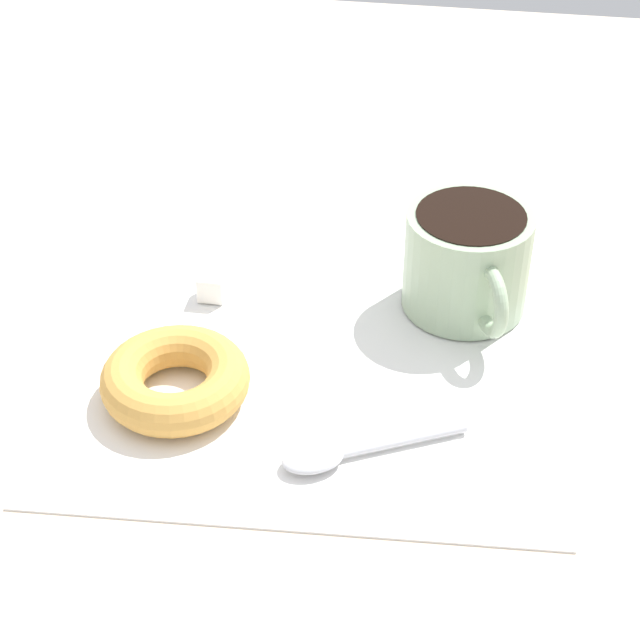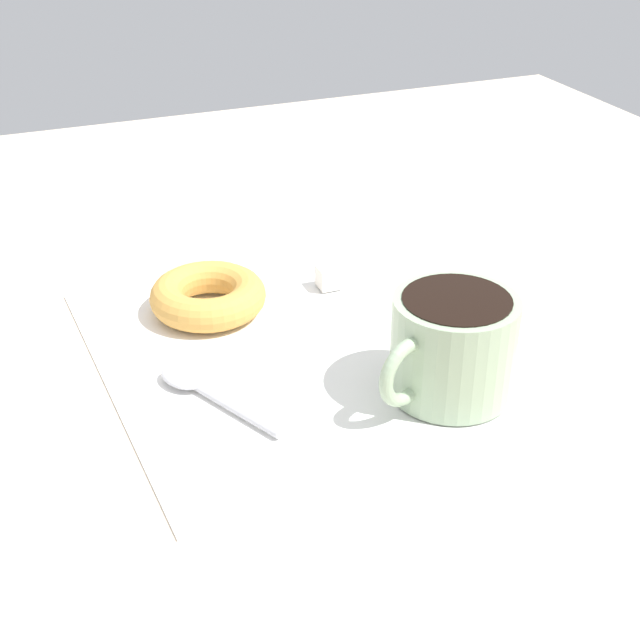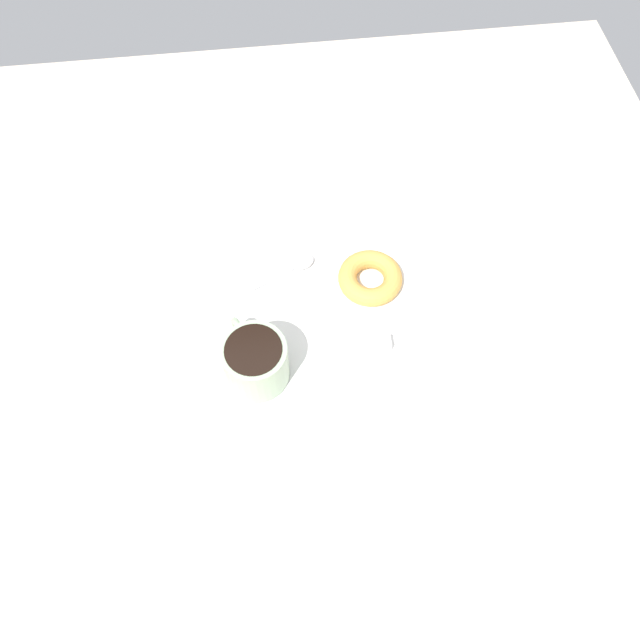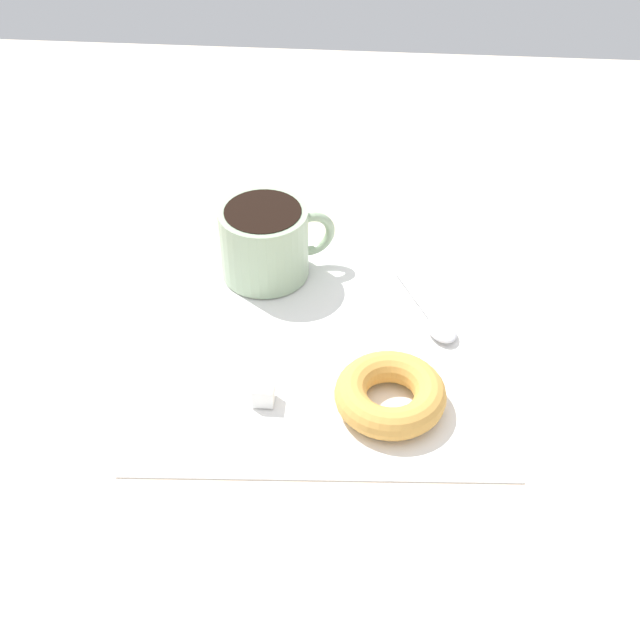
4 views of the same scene
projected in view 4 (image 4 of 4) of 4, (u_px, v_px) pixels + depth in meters
ground_plane at (322, 351)px, 79.69cm from camera, size 120.00×120.00×2.00cm
napkin at (320, 338)px, 79.23cm from camera, size 32.76×32.76×0.30cm
coffee_cup at (266, 241)px, 83.77cm from camera, size 8.37×10.85×7.10cm
donut at (390, 394)px, 71.97cm from camera, size 9.12×9.12×2.66cm
spoon at (435, 321)px, 80.12cm from camera, size 10.75×6.19×0.90cm
sugar_cube at (263, 393)px, 72.69cm from camera, size 1.77×1.77×1.77cm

